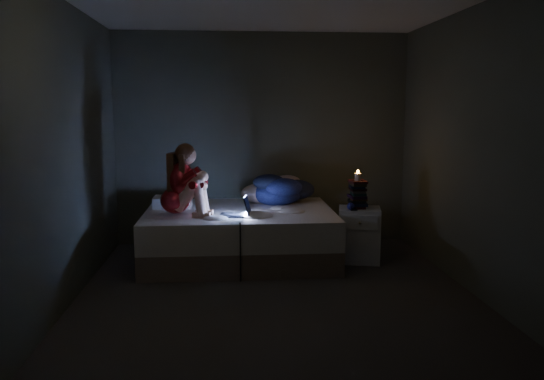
{
  "coord_description": "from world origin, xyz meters",
  "views": [
    {
      "loc": [
        -0.42,
        -4.85,
        1.69
      ],
      "look_at": [
        0.05,
        1.0,
        0.8
      ],
      "focal_mm": 35.95,
      "sensor_mm": 36.0,
      "label": 1
    }
  ],
  "objects": [
    {
      "name": "floor",
      "position": [
        0.0,
        0.0,
        -0.01
      ],
      "size": [
        3.6,
        3.8,
        0.02
      ],
      "primitive_type": "cube",
      "color": "#333130",
      "rests_on": "ground"
    },
    {
      "name": "wall_back",
      "position": [
        0.0,
        1.91,
        1.3
      ],
      "size": [
        3.6,
        0.02,
        2.6
      ],
      "primitive_type": "cube",
      "color": "#3B4136",
      "rests_on": "ground"
    },
    {
      "name": "woman",
      "position": [
        -0.98,
        0.82,
        0.95
      ],
      "size": [
        0.52,
        0.39,
        0.77
      ],
      "primitive_type": null,
      "rotation": [
        0.0,
        0.0,
        -0.17
      ],
      "color": "#7F0602",
      "rests_on": "bed"
    },
    {
      "name": "phone",
      "position": [
        0.94,
        0.83,
        0.6
      ],
      "size": [
        0.08,
        0.15,
        0.01
      ],
      "primitive_type": "cube",
      "rotation": [
        0.0,
        0.0,
        0.08
      ],
      "color": "black",
      "rests_on": "nightstand"
    },
    {
      "name": "clothes_pile",
      "position": [
        0.14,
        1.47,
        0.75
      ],
      "size": [
        0.67,
        0.56,
        0.37
      ],
      "primitive_type": null,
      "rotation": [
        0.0,
        0.0,
        0.1
      ],
      "color": "#0E0D3C",
      "rests_on": "bed"
    },
    {
      "name": "wall_front",
      "position": [
        0.0,
        -1.91,
        1.3
      ],
      "size": [
        3.6,
        0.02,
        2.6
      ],
      "primitive_type": "cube",
      "color": "#3B4136",
      "rests_on": "ground"
    },
    {
      "name": "blue_orb",
      "position": [
        0.91,
        0.81,
        0.64
      ],
      "size": [
        0.08,
        0.08,
        0.08
      ],
      "primitive_type": "sphere",
      "color": "navy",
      "rests_on": "nightstand"
    },
    {
      "name": "laptop",
      "position": [
        -0.36,
        0.75,
        0.68
      ],
      "size": [
        0.35,
        0.27,
        0.22
      ],
      "primitive_type": null,
      "rotation": [
        0.0,
        0.0,
        -0.16
      ],
      "color": "black",
      "rests_on": "bed"
    },
    {
      "name": "bed",
      "position": [
        -0.3,
        1.1,
        0.28
      ],
      "size": [
        2.06,
        1.54,
        0.57
      ],
      "primitive_type": null,
      "color": "#B7B5B1",
      "rests_on": "ground"
    },
    {
      "name": "wall_right",
      "position": [
        1.81,
        0.0,
        1.3
      ],
      "size": [
        0.02,
        3.8,
        2.6
      ],
      "primitive_type": "cube",
      "color": "#3B4136",
      "rests_on": "ground"
    },
    {
      "name": "book_stack",
      "position": [
        0.99,
        0.96,
        0.77
      ],
      "size": [
        0.19,
        0.25,
        0.34
      ],
      "primitive_type": null,
      "color": "black",
      "rests_on": "nightstand"
    },
    {
      "name": "wall_left",
      "position": [
        -1.81,
        0.0,
        1.3
      ],
      "size": [
        0.02,
        3.8,
        2.6
      ],
      "primitive_type": "cube",
      "color": "#3B4136",
      "rests_on": "ground"
    },
    {
      "name": "pillow",
      "position": [
        -1.06,
        1.33,
        0.63
      ],
      "size": [
        0.43,
        0.3,
        0.12
      ],
      "primitive_type": "cube",
      "color": "silver",
      "rests_on": "bed"
    },
    {
      "name": "candle",
      "position": [
        0.99,
        0.96,
        0.98
      ],
      "size": [
        0.07,
        0.07,
        0.08
      ],
      "primitive_type": "cylinder",
      "color": "beige",
      "rests_on": "book_stack"
    },
    {
      "name": "nightstand",
      "position": [
        1.01,
        0.94,
        0.3
      ],
      "size": [
        0.52,
        0.48,
        0.6
      ],
      "primitive_type": "cube",
      "rotation": [
        0.0,
        0.0,
        -0.21
      ],
      "color": "silver",
      "rests_on": "ground"
    }
  ]
}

